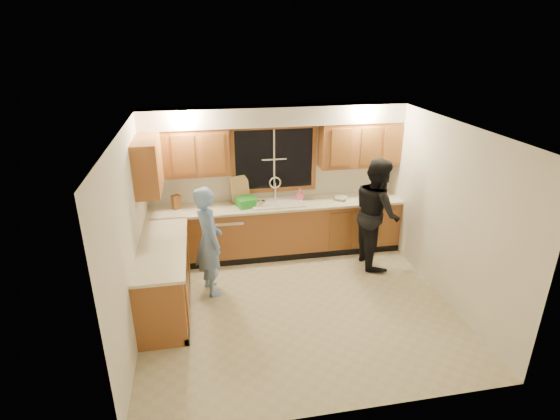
{
  "coord_description": "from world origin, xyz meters",
  "views": [
    {
      "loc": [
        -1.19,
        -5.04,
        3.57
      ],
      "look_at": [
        -0.13,
        0.65,
        1.2
      ],
      "focal_mm": 28.0,
      "sensor_mm": 36.0,
      "label": 1
    }
  ],
  "objects_px": {
    "knife_block": "(176,202)",
    "dish_crate": "(246,202)",
    "man": "(209,241)",
    "bowl": "(341,198)",
    "woman": "(377,213)",
    "dishwasher": "(227,236)",
    "sink": "(277,206)",
    "soap_bottle": "(300,195)",
    "stove": "(162,300)"
  },
  "relations": [
    {
      "from": "dishwasher",
      "to": "dish_crate",
      "type": "bearing_deg",
      "value": -1.62
    },
    {
      "from": "knife_block",
      "to": "dish_crate",
      "type": "relative_size",
      "value": 0.74
    },
    {
      "from": "dish_crate",
      "to": "sink",
      "type": "bearing_deg",
      "value": 2.68
    },
    {
      "from": "stove",
      "to": "woman",
      "type": "height_order",
      "value": "woman"
    },
    {
      "from": "woman",
      "to": "soap_bottle",
      "type": "distance_m",
      "value": 1.31
    },
    {
      "from": "knife_block",
      "to": "bowl",
      "type": "height_order",
      "value": "knife_block"
    },
    {
      "from": "dish_crate",
      "to": "knife_block",
      "type": "bearing_deg",
      "value": 175.13
    },
    {
      "from": "knife_block",
      "to": "bowl",
      "type": "distance_m",
      "value": 2.73
    },
    {
      "from": "sink",
      "to": "woman",
      "type": "distance_m",
      "value": 1.62
    },
    {
      "from": "dishwasher",
      "to": "dish_crate",
      "type": "xyz_separation_m",
      "value": [
        0.33,
        -0.01,
        0.58
      ]
    },
    {
      "from": "man",
      "to": "bowl",
      "type": "bearing_deg",
      "value": -83.3
    },
    {
      "from": "sink",
      "to": "stove",
      "type": "xyz_separation_m",
      "value": [
        -1.8,
        -1.82,
        -0.41
      ]
    },
    {
      "from": "dish_crate",
      "to": "bowl",
      "type": "distance_m",
      "value": 1.61
    },
    {
      "from": "knife_block",
      "to": "bowl",
      "type": "relative_size",
      "value": 1.05
    },
    {
      "from": "dishwasher",
      "to": "knife_block",
      "type": "height_order",
      "value": "knife_block"
    },
    {
      "from": "soap_bottle",
      "to": "bowl",
      "type": "bearing_deg",
      "value": -9.39
    },
    {
      "from": "man",
      "to": "woman",
      "type": "bearing_deg",
      "value": -98.29
    },
    {
      "from": "dish_crate",
      "to": "bowl",
      "type": "xyz_separation_m",
      "value": [
        1.6,
        -0.01,
        -0.04
      ]
    },
    {
      "from": "stove",
      "to": "dish_crate",
      "type": "relative_size",
      "value": 2.93
    },
    {
      "from": "bowl",
      "to": "dishwasher",
      "type": "bearing_deg",
      "value": 179.32
    },
    {
      "from": "woman",
      "to": "knife_block",
      "type": "distance_m",
      "value": 3.21
    },
    {
      "from": "dishwasher",
      "to": "dish_crate",
      "type": "relative_size",
      "value": 2.67
    },
    {
      "from": "stove",
      "to": "knife_block",
      "type": "distance_m",
      "value": 1.99
    },
    {
      "from": "stove",
      "to": "bowl",
      "type": "height_order",
      "value": "bowl"
    },
    {
      "from": "dishwasher",
      "to": "man",
      "type": "relative_size",
      "value": 0.5
    },
    {
      "from": "stove",
      "to": "soap_bottle",
      "type": "distance_m",
      "value": 2.96
    },
    {
      "from": "stove",
      "to": "man",
      "type": "distance_m",
      "value": 1.1
    },
    {
      "from": "sink",
      "to": "bowl",
      "type": "distance_m",
      "value": 1.09
    },
    {
      "from": "dishwasher",
      "to": "woman",
      "type": "distance_m",
      "value": 2.47
    },
    {
      "from": "woman",
      "to": "soap_bottle",
      "type": "xyz_separation_m",
      "value": [
        -1.1,
        0.7,
        0.13
      ]
    },
    {
      "from": "woman",
      "to": "bowl",
      "type": "relative_size",
      "value": 8.23
    },
    {
      "from": "knife_block",
      "to": "bowl",
      "type": "bearing_deg",
      "value": -31.71
    },
    {
      "from": "dish_crate",
      "to": "stove",
      "type": "bearing_deg",
      "value": -125.51
    },
    {
      "from": "knife_block",
      "to": "dish_crate",
      "type": "bearing_deg",
      "value": -34.29
    },
    {
      "from": "man",
      "to": "knife_block",
      "type": "bearing_deg",
      "value": 7.23
    },
    {
      "from": "knife_block",
      "to": "soap_bottle",
      "type": "bearing_deg",
      "value": -29.29
    },
    {
      "from": "soap_bottle",
      "to": "sink",
      "type": "bearing_deg",
      "value": -169.37
    },
    {
      "from": "sink",
      "to": "dish_crate",
      "type": "relative_size",
      "value": 2.8
    },
    {
      "from": "soap_bottle",
      "to": "bowl",
      "type": "relative_size",
      "value": 0.92
    },
    {
      "from": "soap_bottle",
      "to": "bowl",
      "type": "height_order",
      "value": "soap_bottle"
    },
    {
      "from": "woman",
      "to": "knife_block",
      "type": "xyz_separation_m",
      "value": [
        -3.13,
        0.69,
        0.14
      ]
    },
    {
      "from": "dish_crate",
      "to": "dishwasher",
      "type": "bearing_deg",
      "value": 178.38
    },
    {
      "from": "dishwasher",
      "to": "soap_bottle",
      "type": "bearing_deg",
      "value": 4.12
    },
    {
      "from": "man",
      "to": "dish_crate",
      "type": "bearing_deg",
      "value": -50.22
    },
    {
      "from": "dishwasher",
      "to": "sink",
      "type": "bearing_deg",
      "value": 0.99
    },
    {
      "from": "sink",
      "to": "dishwasher",
      "type": "height_order",
      "value": "sink"
    },
    {
      "from": "dishwasher",
      "to": "woman",
      "type": "xyz_separation_m",
      "value": [
        2.35,
        -0.61,
        0.48
      ]
    },
    {
      "from": "man",
      "to": "knife_block",
      "type": "xyz_separation_m",
      "value": [
        -0.46,
        1.07,
        0.22
      ]
    },
    {
      "from": "dishwasher",
      "to": "bowl",
      "type": "distance_m",
      "value": 2.01
    },
    {
      "from": "sink",
      "to": "bowl",
      "type": "relative_size",
      "value": 3.97
    }
  ]
}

